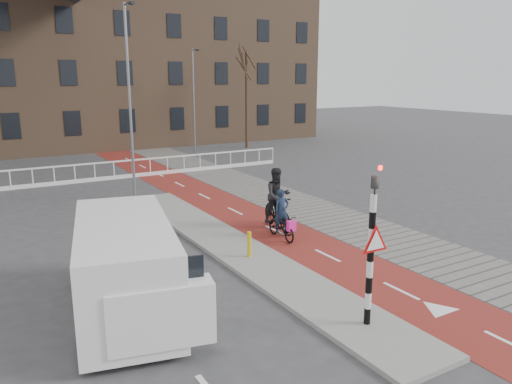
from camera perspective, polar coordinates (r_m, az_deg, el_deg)
ground at (r=13.23m, az=8.48°, el=-10.97°), size 120.00×120.00×0.00m
bike_lane at (r=22.06m, az=-4.84°, el=-1.02°), size 2.50×60.00×0.01m
sidewalk at (r=23.37m, az=1.35°, el=-0.17°), size 3.00×60.00×0.01m
curb_island at (r=15.96m, az=-2.59°, el=-6.33°), size 1.80×16.00×0.12m
traffic_signal at (r=10.73m, az=13.11°, el=-5.58°), size 0.80×0.80×3.68m
bollard at (r=14.87m, az=-0.77°, el=-5.98°), size 0.12×0.12×0.77m
cyclist_near at (r=16.78m, az=2.94°, el=-3.50°), size 0.64×1.63×1.71m
cyclist_far at (r=17.75m, az=2.46°, el=-1.40°), size 1.05×2.16×2.22m
van at (r=11.85m, az=-14.74°, el=-8.21°), size 3.07×5.38×2.17m
railing at (r=26.94m, az=-24.14°, el=1.11°), size 28.00×0.10×0.99m
townhouse_row at (r=41.66m, az=-24.86°, el=15.29°), size 46.00×10.00×15.90m
tree_right at (r=38.19m, az=-1.09°, el=10.46°), size 0.21×0.21×7.24m
streetlight_near at (r=22.36m, az=-14.22°, el=9.62°), size 0.12×0.12×8.33m
streetlight_right at (r=36.80m, az=-7.13°, el=10.29°), size 0.12×0.12×7.27m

